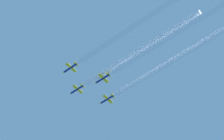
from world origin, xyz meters
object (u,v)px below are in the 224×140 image
jet_lead (77,90)px  jet_slot (102,79)px  jet_right_wingman (107,100)px  jet_left_wingman (70,68)px

jet_lead → jet_slot: jet_lead is taller
jet_right_wingman → jet_slot: 16.75m
jet_left_wingman → jet_right_wingman: size_ratio=1.00×
jet_lead → jet_right_wingman: jet_lead is taller
jet_lead → jet_slot: (0.00, -18.04, -4.30)m
jet_lead → jet_left_wingman: bearing=-149.7°
jet_left_wingman → jet_right_wingman: bearing=-1.7°
jet_lead → jet_slot: 18.54m
jet_left_wingman → jet_slot: size_ratio=1.00×
jet_lead → jet_right_wingman: bearing=-33.3°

